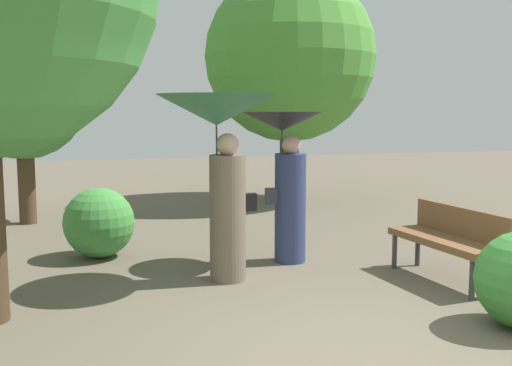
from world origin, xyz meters
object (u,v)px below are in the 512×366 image
object	(u,v)px
tree_near_right	(290,43)
park_bench	(449,236)
person_right	(286,163)
tree_mid_left	(22,86)
person_left	(220,142)

from	to	relation	value
tree_near_right	park_bench	bearing A→B (deg)	-92.74
person_right	tree_mid_left	world-z (taller)	tree_mid_left
tree_near_right	person_left	bearing A→B (deg)	-116.63
tree_near_right	tree_mid_left	distance (m)	5.38
person_left	person_right	world-z (taller)	person_left
person_left	tree_near_right	xyz separation A→B (m)	(2.76, 5.51, 1.73)
park_bench	tree_mid_left	world-z (taller)	tree_mid_left
person_left	park_bench	distance (m)	2.78
person_left	tree_near_right	bearing A→B (deg)	-29.40
person_right	park_bench	size ratio (longest dim) A/B	1.23
park_bench	tree_near_right	distance (m)	6.84
person_left	person_right	bearing A→B (deg)	-61.55
person_right	person_left	bearing A→B (deg)	118.45
tree_mid_left	park_bench	bearing A→B (deg)	-45.88
tree_mid_left	person_right	bearing A→B (deg)	-47.58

